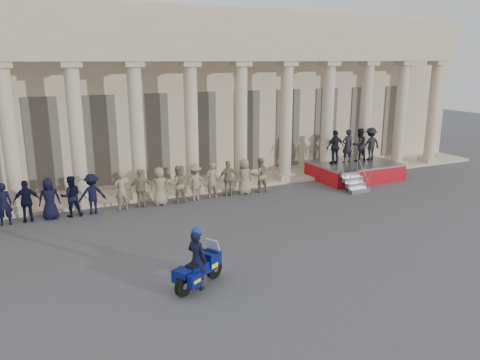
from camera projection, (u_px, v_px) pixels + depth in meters
name	position (u px, v px, depth m)	size (l,w,h in m)	color
ground	(237.00, 258.00, 15.47)	(90.00, 90.00, 0.00)	#414144
building	(132.00, 92.00, 27.29)	(40.00, 12.50, 9.00)	#BAA88B
officer_rank	(73.00, 196.00, 19.40)	(18.06, 0.65, 1.73)	black
reviewing_stand	(356.00, 153.00, 25.52)	(4.44, 4.21, 2.72)	gray
motorcycle	(200.00, 269.00, 13.39)	(1.77, 1.28, 1.26)	black
rider	(197.00, 258.00, 13.21)	(0.68, 0.76, 1.85)	black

